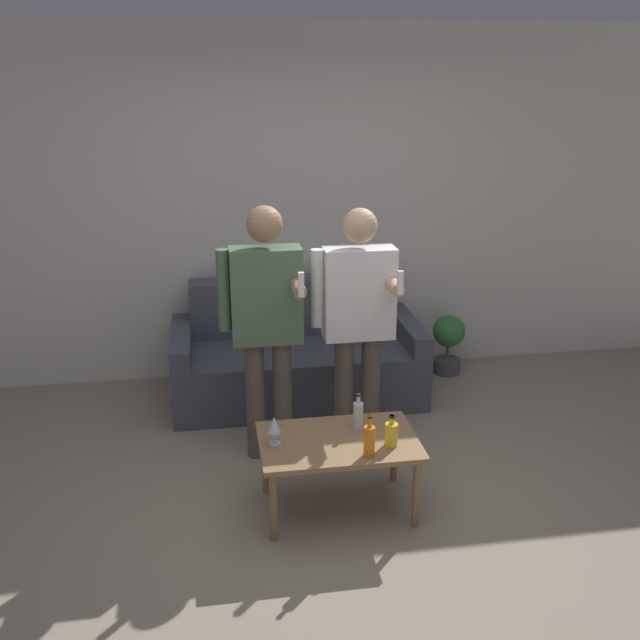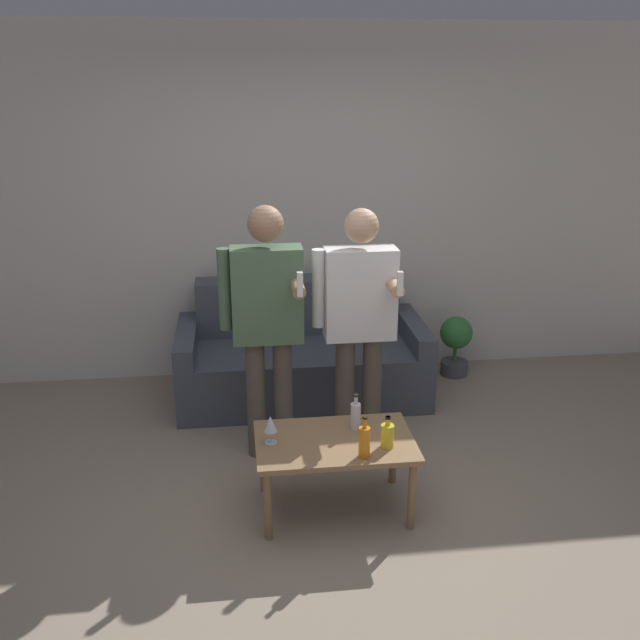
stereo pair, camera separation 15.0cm
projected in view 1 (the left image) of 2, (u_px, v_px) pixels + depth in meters
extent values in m
plane|color=gray|center=(347.00, 529.00, 3.86)|extent=(16.00, 16.00, 0.00)
cube|color=silver|center=(293.00, 207.00, 5.51)|extent=(8.00, 0.06, 2.70)
cube|color=#474C56|center=(300.00, 377.00, 5.25)|extent=(1.55, 0.62, 0.42)
cube|color=#474C56|center=(292.00, 330.00, 5.58)|extent=(1.55, 0.24, 0.85)
cube|color=#474C56|center=(183.00, 369.00, 5.21)|extent=(0.14, 0.86, 0.57)
cube|color=#474C56|center=(407.00, 355.00, 5.47)|extent=(0.14, 0.86, 0.57)
cube|color=#8E6B47|center=(338.00, 442.00, 3.91)|extent=(0.87, 0.56, 0.03)
cylinder|color=#8E6B47|center=(273.00, 506.00, 3.71)|extent=(0.04, 0.04, 0.41)
cylinder|color=#8E6B47|center=(416.00, 493.00, 3.83)|extent=(0.04, 0.04, 0.41)
cylinder|color=#8E6B47|center=(266.00, 461.00, 4.14)|extent=(0.04, 0.04, 0.41)
cylinder|color=#8E6B47|center=(394.00, 450.00, 4.26)|extent=(0.04, 0.04, 0.41)
cylinder|color=silver|center=(358.00, 416.00, 4.01)|extent=(0.06, 0.06, 0.15)
cylinder|color=silver|center=(358.00, 399.00, 3.98)|extent=(0.02, 0.02, 0.06)
cylinder|color=black|center=(359.00, 395.00, 3.97)|extent=(0.03, 0.03, 0.01)
cylinder|color=yellow|center=(391.00, 435.00, 3.82)|extent=(0.07, 0.07, 0.13)
cylinder|color=yellow|center=(392.00, 420.00, 3.79)|extent=(0.03, 0.03, 0.05)
cylinder|color=black|center=(392.00, 416.00, 3.79)|extent=(0.03, 0.03, 0.01)
cylinder|color=orange|center=(369.00, 441.00, 3.72)|extent=(0.06, 0.06, 0.17)
cylinder|color=orange|center=(370.00, 421.00, 3.68)|extent=(0.02, 0.02, 0.07)
cylinder|color=black|center=(370.00, 417.00, 3.67)|extent=(0.03, 0.03, 0.01)
cylinder|color=silver|center=(275.00, 443.00, 3.86)|extent=(0.07, 0.07, 0.01)
cylinder|color=silver|center=(275.00, 438.00, 3.85)|extent=(0.01, 0.01, 0.07)
cone|color=silver|center=(274.00, 425.00, 3.82)|extent=(0.07, 0.07, 0.09)
cylinder|color=brown|center=(256.00, 400.00, 4.48)|extent=(0.12, 0.12, 0.78)
cylinder|color=brown|center=(283.00, 398.00, 4.51)|extent=(0.12, 0.12, 0.78)
cube|color=#4C6B4C|center=(266.00, 295.00, 4.27)|extent=(0.43, 0.19, 0.59)
sphere|color=#9E7556|center=(264.00, 224.00, 4.12)|extent=(0.22, 0.22, 0.22)
cylinder|color=#4C6B4C|center=(224.00, 290.00, 4.21)|extent=(0.08, 0.08, 0.50)
cylinder|color=#9E7556|center=(297.00, 286.00, 4.14)|extent=(0.08, 0.27, 0.08)
cube|color=white|center=(301.00, 285.00, 3.97)|extent=(0.03, 0.03, 0.14)
cylinder|color=brown|center=(344.00, 393.00, 4.60)|extent=(0.12, 0.12, 0.76)
cylinder|color=brown|center=(370.00, 391.00, 4.63)|extent=(0.12, 0.12, 0.76)
cube|color=white|center=(359.00, 293.00, 4.39)|extent=(0.44, 0.19, 0.57)
sphere|color=tan|center=(360.00, 225.00, 4.25)|extent=(0.21, 0.21, 0.21)
cylinder|color=white|center=(317.00, 288.00, 4.34)|extent=(0.08, 0.08, 0.49)
cylinder|color=tan|center=(392.00, 285.00, 4.27)|extent=(0.08, 0.27, 0.08)
cube|color=white|center=(400.00, 283.00, 4.09)|extent=(0.03, 0.03, 0.14)
cylinder|color=#4C4C51|center=(447.00, 366.00, 5.85)|extent=(0.22, 0.22, 0.11)
cylinder|color=#476B38|center=(448.00, 350.00, 5.81)|extent=(0.03, 0.03, 0.16)
sphere|color=#337A38|center=(449.00, 331.00, 5.75)|extent=(0.26, 0.26, 0.26)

